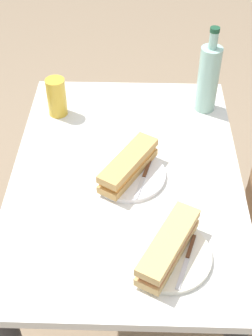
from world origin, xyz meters
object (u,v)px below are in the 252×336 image
plate_near (168,256)px  beer_glass (57,97)px  baguette_sandwich_near (169,246)px  knife_near (187,258)px  water_bottle (208,78)px  baguette_sandwich_far (128,165)px  dining_table (126,199)px  knife_far (144,176)px  plate_far (128,175)px

plate_near → beer_glass: bearing=-149.3°
baguette_sandwich_near → knife_near: bearing=75.1°
knife_near → beer_glass: 0.79m
water_bottle → baguette_sandwich_far: bearing=-36.1°
dining_table → plate_near: 0.37m
knife_far → plate_near: bearing=12.3°
dining_table → beer_glass: size_ratio=7.32×
baguette_sandwich_far → water_bottle: 0.48m
knife_near → beer_glass: size_ratio=1.21×
plate_far → baguette_sandwich_far: 0.04m
baguette_sandwich_far → water_bottle: size_ratio=0.78×
knife_near → plate_near: bearing=-104.9°
baguette_sandwich_far → beer_glass: size_ratio=1.75×
baguette_sandwich_near → baguette_sandwich_far: bearing=-160.0°
plate_far → water_bottle: (-0.38, 0.28, 0.13)m
plate_far → knife_far: 0.05m
water_bottle → plate_near: bearing=-13.3°
baguette_sandwich_near → beer_glass: bearing=-149.3°
baguette_sandwich_near → beer_glass: beer_glass is taller
dining_table → baguette_sandwich_far: 0.18m
plate_far → beer_glass: 0.43m
knife_near → water_bottle: 0.72m
baguette_sandwich_near → beer_glass: (-0.64, -0.38, 0.02)m
water_bottle → plate_far: bearing=-36.1°
beer_glass → baguette_sandwich_near: bearing=30.7°
dining_table → beer_glass: bearing=-140.3°
dining_table → knife_far: 0.16m
dining_table → baguette_sandwich_far: baguette_sandwich_far is taller
plate_far → knife_far: bearing=71.6°
knife_far → water_bottle: bearing=150.1°
knife_far → beer_glass: beer_glass is taller
baguette_sandwich_near → beer_glass: 0.75m
dining_table → baguette_sandwich_far: size_ratio=4.20×
baguette_sandwich_near → plate_near: bearing=0.0°
dining_table → beer_glass: 0.45m
plate_near → plate_far: bearing=-160.0°
plate_near → knife_far: knife_far is taller
dining_table → baguette_sandwich_far: (0.02, 0.01, 0.17)m
baguette_sandwich_near → water_bottle: bearing=166.7°
plate_far → beer_glass: beer_glass is taller
baguette_sandwich_near → knife_near: (0.01, 0.05, -0.03)m
plate_near → beer_glass: size_ratio=1.65×
baguette_sandwich_far → beer_glass: beer_glass is taller
knife_near → baguette_sandwich_far: (-0.33, -0.16, 0.03)m
knife_far → beer_glass: size_ratio=1.22×
plate_near → baguette_sandwich_near: bearing=0.0°
water_bottle → knife_far: bearing=-29.9°
baguette_sandwich_near → water_bottle: size_ratio=0.81×
dining_table → baguette_sandwich_near: (0.33, 0.12, 0.17)m
beer_glass → dining_table: bearing=39.7°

